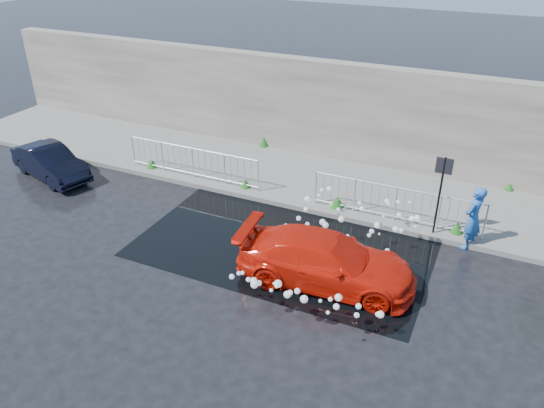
{
  "coord_description": "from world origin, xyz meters",
  "views": [
    {
      "loc": [
        5.43,
        -10.55,
        8.18
      ],
      "look_at": [
        -0.06,
        1.3,
        1.0
      ],
      "focal_mm": 35.0,
      "sensor_mm": 36.0,
      "label": 1
    }
  ],
  "objects_px": {
    "red_car": "(326,260)",
    "dark_car": "(50,162)",
    "person": "(473,218)",
    "sign_post": "(441,184)"
  },
  "relations": [
    {
      "from": "sign_post",
      "to": "dark_car",
      "type": "relative_size",
      "value": 0.73
    },
    {
      "from": "dark_car",
      "to": "person",
      "type": "height_order",
      "value": "person"
    },
    {
      "from": "person",
      "to": "sign_post",
      "type": "bearing_deg",
      "value": -74.95
    },
    {
      "from": "dark_car",
      "to": "person",
      "type": "xyz_separation_m",
      "value": [
        13.86,
        1.49,
        0.36
      ]
    },
    {
      "from": "red_car",
      "to": "person",
      "type": "height_order",
      "value": "person"
    },
    {
      "from": "red_car",
      "to": "dark_car",
      "type": "relative_size",
      "value": 1.3
    },
    {
      "from": "sign_post",
      "to": "person",
      "type": "relative_size",
      "value": 1.35
    },
    {
      "from": "red_car",
      "to": "person",
      "type": "relative_size",
      "value": 2.4
    },
    {
      "from": "person",
      "to": "dark_car",
      "type": "bearing_deg",
      "value": -62.98
    },
    {
      "from": "dark_car",
      "to": "red_car",
      "type": "bearing_deg",
      "value": -82.64
    }
  ]
}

